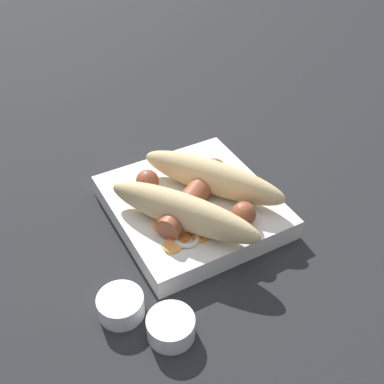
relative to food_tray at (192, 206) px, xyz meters
The scene contains 7 objects.
ground_plane 0.01m from the food_tray, ahead, with size 3.00×3.00×0.00m, color #232326.
food_tray is the anchor object (origin of this frame).
bread_roll 0.04m from the food_tray, behind, with size 0.22×0.20×0.05m.
sausage 0.03m from the food_tray, 159.09° to the left, with size 0.14×0.12×0.03m.
pickled_veggies 0.07m from the food_tray, 139.77° to the left, with size 0.07×0.06×0.01m.
condiment_cup_near 0.17m from the food_tray, 125.22° to the left, with size 0.05×0.05×0.02m.
condiment_cup_far 0.18m from the food_tray, 144.45° to the left, with size 0.05×0.05×0.02m.
Camera 1 is at (-0.40, 0.22, 0.42)m, focal length 45.00 mm.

